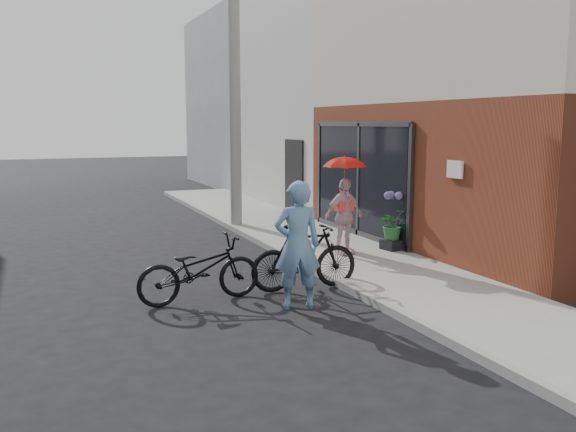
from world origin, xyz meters
TOP-DOWN VIEW (x-y plane):
  - ground at (0.00, 0.00)m, footprint 80.00×80.00m
  - sidewalk at (2.10, 2.00)m, footprint 2.20×24.00m
  - curb at (0.94, 2.00)m, footprint 0.12×24.00m
  - brick_building at (7.19, 2.01)m, footprint 8.09×8.00m
  - plaster_building at (7.20, 9.00)m, footprint 8.00×6.00m
  - east_building_far at (7.20, 16.00)m, footprint 8.00×8.00m
  - utility_pole at (1.10, 6.00)m, footprint 0.28×0.28m
  - officer at (-0.12, -0.60)m, footprint 0.74×0.56m
  - bike_left at (-1.33, 0.21)m, footprint 1.89×0.76m
  - bike_right at (0.36, 0.23)m, footprint 1.77×0.59m
  - kimono_woman at (1.91, 1.84)m, footprint 0.90×0.50m
  - parasol at (1.91, 1.84)m, footprint 0.78×0.78m
  - planter at (3.00, 1.84)m, footprint 0.43×0.43m
  - potted_plant at (3.00, 1.84)m, footprint 0.57×0.49m

SIDE VIEW (x-z plane):
  - ground at x=0.00m, z-range 0.00..0.00m
  - sidewalk at x=2.10m, z-range 0.00..0.12m
  - curb at x=0.94m, z-range 0.00..0.12m
  - planter at x=3.00m, z-range 0.12..0.32m
  - bike_left at x=-1.33m, z-range 0.00..0.97m
  - bike_right at x=0.36m, z-range 0.00..1.05m
  - potted_plant at x=3.00m, z-range 0.32..0.94m
  - kimono_woman at x=1.91m, z-range 0.12..1.58m
  - officer at x=-0.12m, z-range 0.00..1.82m
  - parasol at x=1.91m, z-range 1.58..2.26m
  - brick_building at x=7.19m, z-range -0.01..5.99m
  - plaster_building at x=7.20m, z-range 0.00..7.00m
  - east_building_far at x=7.20m, z-range 0.00..7.00m
  - utility_pole at x=1.10m, z-range 0.00..7.00m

